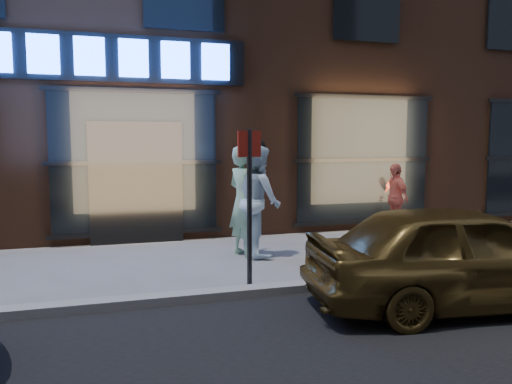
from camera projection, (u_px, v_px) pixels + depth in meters
ground at (157, 305)px, 6.21m from camera, size 90.00×90.00×0.00m
curb at (157, 300)px, 6.20m from camera, size 60.00×0.25×0.12m
storefront_building at (124, 23)px, 13.29m from camera, size 30.20×8.28×10.30m
man_bowtie at (243, 201)px, 8.78m from camera, size 0.68×0.83×1.94m
man_cap at (258, 200)px, 8.80m from camera, size 0.85×1.03×1.97m
passerby at (395, 198)px, 11.08m from camera, size 0.39×0.90×1.53m
gold_sedan at (462, 255)px, 6.05m from camera, size 3.95×1.96×1.30m
sign_post at (249, 194)px, 6.73m from camera, size 0.34×0.12×2.18m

